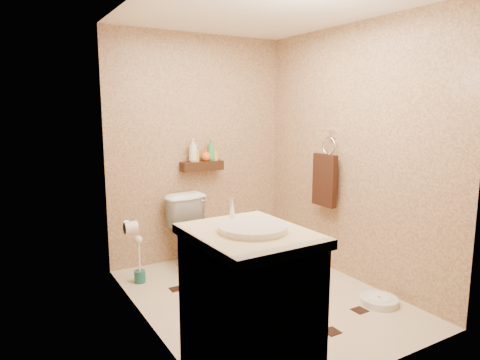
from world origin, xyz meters
TOP-DOWN VIEW (x-y plane):
  - ground at (0.00, 0.00)m, footprint 2.50×2.50m
  - wall_back at (0.00, 1.25)m, footprint 2.00×0.04m
  - wall_front at (0.00, -1.25)m, footprint 2.00×0.04m
  - wall_left at (-1.00, 0.00)m, footprint 0.04×2.50m
  - wall_right at (1.00, 0.00)m, footprint 0.04×2.50m
  - ceiling at (0.00, 0.00)m, footprint 2.00×2.50m
  - wall_shelf at (0.00, 1.17)m, footprint 0.46×0.14m
  - floor_accents at (0.01, -0.07)m, footprint 1.24×1.41m
  - toilet at (-0.19, 0.83)m, footprint 0.51×0.79m
  - vanity at (-0.70, -0.93)m, footprint 0.65×0.78m
  - bathroom_scale at (0.78, -0.62)m, footprint 0.33×0.33m
  - toilet_brush at (-0.82, 0.84)m, footprint 0.10×0.10m
  - towel_ring at (0.91, 0.25)m, footprint 0.12×0.30m
  - toilet_paper at (-0.94, 0.65)m, footprint 0.12×0.11m
  - bottle_a at (-0.10, 1.17)m, footprint 0.13×0.13m
  - bottle_b at (-0.08, 1.17)m, footprint 0.11×0.11m
  - bottle_c at (0.05, 1.17)m, footprint 0.12×0.12m
  - bottle_d at (0.11, 1.17)m, footprint 0.12×0.12m
  - bottle_e at (0.15, 1.17)m, footprint 0.09×0.09m

SIDE VIEW (x-z plane):
  - ground at x=0.00m, z-range 0.00..0.00m
  - floor_accents at x=0.01m, z-range 0.00..0.01m
  - bathroom_scale at x=0.78m, z-range 0.00..0.06m
  - toilet_brush at x=-0.82m, z-range -0.07..0.39m
  - toilet at x=-0.19m, z-range 0.00..0.75m
  - vanity at x=-0.70m, z-range -0.06..1.02m
  - toilet_paper at x=-0.94m, z-range 0.54..0.66m
  - towel_ring at x=0.91m, z-range 0.57..1.33m
  - wall_shelf at x=0.00m, z-range 0.97..1.07m
  - bottle_c at x=0.05m, z-range 1.07..1.21m
  - bottle_e at x=0.15m, z-range 1.07..1.22m
  - bottle_b at x=-0.08m, z-range 1.07..1.25m
  - bottle_d at x=0.11m, z-range 1.07..1.30m
  - bottle_a at x=-0.10m, z-range 1.07..1.32m
  - wall_back at x=0.00m, z-range 0.00..2.40m
  - wall_front at x=0.00m, z-range 0.00..2.40m
  - wall_left at x=-1.00m, z-range 0.00..2.40m
  - wall_right at x=1.00m, z-range 0.00..2.40m
  - ceiling at x=0.00m, z-range 2.39..2.41m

